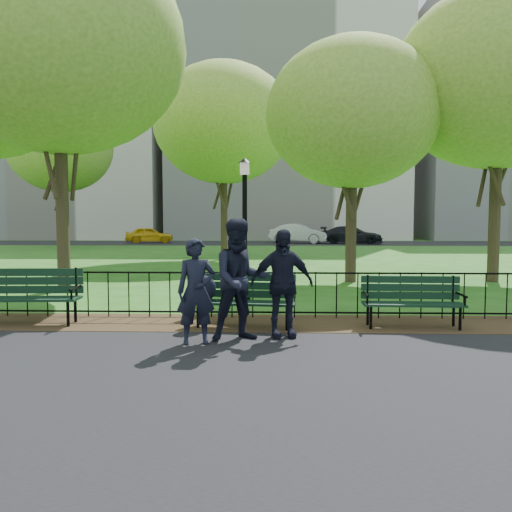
{
  "coord_description": "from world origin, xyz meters",
  "views": [
    {
      "loc": [
        0.57,
        -7.47,
        1.87
      ],
      "look_at": [
        0.28,
        1.5,
        1.24
      ],
      "focal_mm": 35.0,
      "sensor_mm": 36.0,
      "label": 1
    }
  ],
  "objects_px": {
    "tree_far_c": "(224,124)",
    "tree_mid_e": "(499,78)",
    "lamppost": "(245,224)",
    "sedan_silver": "(299,234)",
    "tree_near_w": "(58,45)",
    "park_bench_left_a": "(27,290)",
    "park_bench_right_a": "(412,296)",
    "tree_near_e": "(353,114)",
    "park_bench_main": "(226,292)",
    "person_left": "(196,291)",
    "taxi": "(149,235)",
    "person_right": "(282,283)",
    "person_mid": "(240,280)",
    "sedan_dark": "(352,235)",
    "tree_far_w": "(60,148)"
  },
  "relations": [
    {
      "from": "tree_near_e",
      "to": "sedan_silver",
      "type": "bearing_deg",
      "value": 90.31
    },
    {
      "from": "park_bench_right_a",
      "to": "tree_near_e",
      "type": "xyz_separation_m",
      "value": [
        -0.03,
        6.66,
        4.53
      ]
    },
    {
      "from": "tree_mid_e",
      "to": "tree_far_w",
      "type": "xyz_separation_m",
      "value": [
        -21.46,
        18.77,
        0.75
      ]
    },
    {
      "from": "person_right",
      "to": "taxi",
      "type": "relative_size",
      "value": 0.43
    },
    {
      "from": "tree_near_w",
      "to": "person_right",
      "type": "bearing_deg",
      "value": -42.58
    },
    {
      "from": "lamppost",
      "to": "tree_near_w",
      "type": "bearing_deg",
      "value": 160.29
    },
    {
      "from": "tree_far_w",
      "to": "person_mid",
      "type": "xyz_separation_m",
      "value": [
        14.16,
        -26.63,
        -5.94
      ]
    },
    {
      "from": "lamppost",
      "to": "sedan_silver",
      "type": "xyz_separation_m",
      "value": [
        2.9,
        30.54,
        -0.97
      ]
    },
    {
      "from": "tree_far_c",
      "to": "person_right",
      "type": "relative_size",
      "value": 5.44
    },
    {
      "from": "tree_near_w",
      "to": "person_mid",
      "type": "relative_size",
      "value": 4.92
    },
    {
      "from": "park_bench_right_a",
      "to": "person_left",
      "type": "height_order",
      "value": "person_left"
    },
    {
      "from": "tree_far_c",
      "to": "tree_mid_e",
      "type": "bearing_deg",
      "value": -43.45
    },
    {
      "from": "park_bench_main",
      "to": "person_mid",
      "type": "distance_m",
      "value": 1.06
    },
    {
      "from": "park_bench_left_a",
      "to": "person_left",
      "type": "bearing_deg",
      "value": -25.93
    },
    {
      "from": "park_bench_right_a",
      "to": "person_right",
      "type": "relative_size",
      "value": 1.0
    },
    {
      "from": "person_mid",
      "to": "person_right",
      "type": "bearing_deg",
      "value": 0.71
    },
    {
      "from": "tree_near_w",
      "to": "sedan_silver",
      "type": "xyz_separation_m",
      "value": [
        7.89,
        28.75,
        -5.65
      ]
    },
    {
      "from": "park_bench_main",
      "to": "person_left",
      "type": "height_order",
      "value": "person_left"
    },
    {
      "from": "tree_near_e",
      "to": "tree_mid_e",
      "type": "relative_size",
      "value": 0.83
    },
    {
      "from": "person_left",
      "to": "person_right",
      "type": "height_order",
      "value": "person_right"
    },
    {
      "from": "park_bench_left_a",
      "to": "tree_far_w",
      "type": "bearing_deg",
      "value": 108.42
    },
    {
      "from": "park_bench_right_a",
      "to": "tree_far_c",
      "type": "bearing_deg",
      "value": 109.35
    },
    {
      "from": "park_bench_main",
      "to": "tree_far_w",
      "type": "bearing_deg",
      "value": 124.81
    },
    {
      "from": "park_bench_left_a",
      "to": "park_bench_right_a",
      "type": "xyz_separation_m",
      "value": [
        6.88,
        -0.05,
        -0.07
      ]
    },
    {
      "from": "park_bench_left_a",
      "to": "park_bench_right_a",
      "type": "distance_m",
      "value": 6.88
    },
    {
      "from": "park_bench_right_a",
      "to": "tree_near_e",
      "type": "distance_m",
      "value": 8.06
    },
    {
      "from": "tree_far_w",
      "to": "person_right",
      "type": "bearing_deg",
      "value": -60.72
    },
    {
      "from": "tree_mid_e",
      "to": "sedan_dark",
      "type": "bearing_deg",
      "value": 90.64
    },
    {
      "from": "lamppost",
      "to": "sedan_dark",
      "type": "bearing_deg",
      "value": 76.46
    },
    {
      "from": "tree_mid_e",
      "to": "person_right",
      "type": "distance_m",
      "value": 11.42
    },
    {
      "from": "tree_near_w",
      "to": "lamppost",
      "type": "bearing_deg",
      "value": -19.71
    },
    {
      "from": "park_bench_right_a",
      "to": "sedan_dark",
      "type": "relative_size",
      "value": 0.35
    },
    {
      "from": "park_bench_right_a",
      "to": "tree_near_w",
      "type": "bearing_deg",
      "value": 153.09
    },
    {
      "from": "park_bench_left_a",
      "to": "person_left",
      "type": "relative_size",
      "value": 1.22
    },
    {
      "from": "tree_near_e",
      "to": "taxi",
      "type": "xyz_separation_m",
      "value": [
        -12.91,
        26.74,
        -4.39
      ]
    },
    {
      "from": "tree_far_c",
      "to": "person_left",
      "type": "xyz_separation_m",
      "value": [
        1.2,
        -16.79,
        -5.72
      ]
    },
    {
      "from": "person_right",
      "to": "sedan_silver",
      "type": "bearing_deg",
      "value": 75.39
    },
    {
      "from": "park_bench_main",
      "to": "park_bench_right_a",
      "type": "distance_m",
      "value": 3.25
    },
    {
      "from": "lamppost",
      "to": "person_left",
      "type": "distance_m",
      "value": 4.16
    },
    {
      "from": "park_bench_left_a",
      "to": "park_bench_right_a",
      "type": "bearing_deg",
      "value": -3.8
    },
    {
      "from": "park_bench_right_a",
      "to": "sedan_silver",
      "type": "bearing_deg",
      "value": 92.43
    },
    {
      "from": "tree_mid_e",
      "to": "tree_near_w",
      "type": "bearing_deg",
      "value": -169.42
    },
    {
      "from": "tree_near_w",
      "to": "sedan_silver",
      "type": "height_order",
      "value": "tree_near_w"
    },
    {
      "from": "park_bench_left_a",
      "to": "person_mid",
      "type": "bearing_deg",
      "value": -19.07
    },
    {
      "from": "lamppost",
      "to": "sedan_dark",
      "type": "distance_m",
      "value": 30.57
    },
    {
      "from": "person_right",
      "to": "sedan_dark",
      "type": "height_order",
      "value": "person_right"
    },
    {
      "from": "tree_near_w",
      "to": "park_bench_left_a",
      "type": "bearing_deg",
      "value": -74.94
    },
    {
      "from": "person_mid",
      "to": "sedan_silver",
      "type": "relative_size",
      "value": 0.38
    },
    {
      "from": "park_bench_main",
      "to": "sedan_silver",
      "type": "distance_m",
      "value": 33.47
    },
    {
      "from": "person_left",
      "to": "sedan_silver",
      "type": "distance_m",
      "value": 34.71
    }
  ]
}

